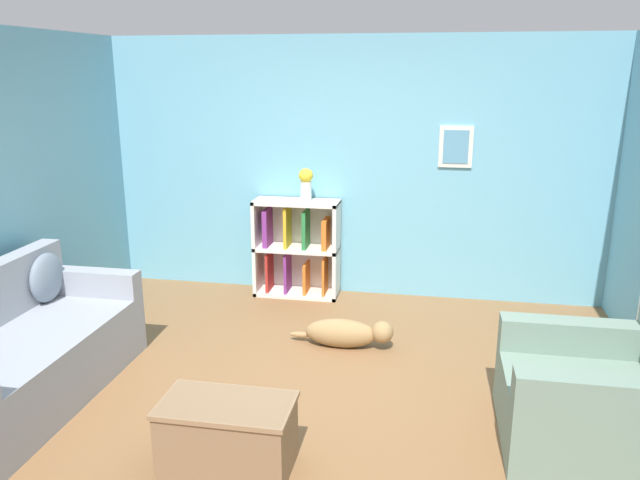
% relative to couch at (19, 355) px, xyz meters
% --- Properties ---
extents(ground_plane, '(14.00, 14.00, 0.00)m').
position_rel_couch_xyz_m(ground_plane, '(2.00, 0.43, -0.34)').
color(ground_plane, brown).
extents(wall_back, '(5.60, 0.13, 2.60)m').
position_rel_couch_xyz_m(wall_back, '(2.00, 2.68, 0.96)').
color(wall_back, '#6BADC6').
rests_on(wall_back, ground_plane).
extents(couch, '(0.86, 1.90, 0.91)m').
position_rel_couch_xyz_m(couch, '(0.00, 0.00, 0.00)').
color(couch, '#9399A3').
rests_on(couch, ground_plane).
extents(bookshelf, '(0.86, 0.33, 1.00)m').
position_rel_couch_xyz_m(bookshelf, '(1.45, 2.47, 0.16)').
color(bookshelf, silver).
rests_on(bookshelf, ground_plane).
extents(recliner_chair, '(1.07, 0.99, 1.02)m').
position_rel_couch_xyz_m(recliner_chair, '(3.91, 0.15, 0.01)').
color(recliner_chair, gray).
rests_on(recliner_chair, ground_plane).
extents(coffee_table, '(0.77, 0.44, 0.42)m').
position_rel_couch_xyz_m(coffee_table, '(1.70, -0.50, -0.11)').
color(coffee_table, '#846647').
rests_on(coffee_table, ground_plane).
extents(dog, '(0.90, 0.22, 0.25)m').
position_rel_couch_xyz_m(dog, '(2.15, 1.27, -0.21)').
color(dog, '#9E7A4C').
rests_on(dog, ground_plane).
extents(vase, '(0.14, 0.14, 0.33)m').
position_rel_couch_xyz_m(vase, '(1.56, 2.44, 0.85)').
color(vase, silver).
rests_on(vase, bookshelf).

